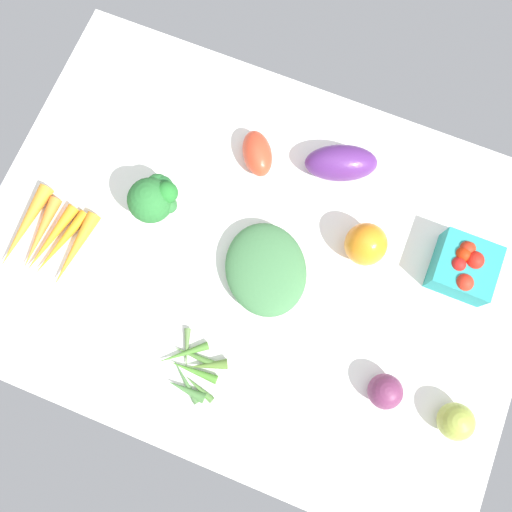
# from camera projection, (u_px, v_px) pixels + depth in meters

# --- Properties ---
(tablecloth) EXTENTS (1.04, 0.76, 0.02)m
(tablecloth) POSITION_uv_depth(u_px,v_px,m) (256.00, 260.00, 1.03)
(tablecloth) COLOR white
(tablecloth) RESTS_ON ground
(bell_pepper_orange) EXTENTS (0.09, 0.09, 0.09)m
(bell_pepper_orange) POSITION_uv_depth(u_px,v_px,m) (366.00, 244.00, 0.98)
(bell_pepper_orange) COLOR orange
(bell_pepper_orange) RESTS_ON tablecloth
(carrot_bunch) EXTENTS (0.15, 0.17, 0.03)m
(carrot_bunch) POSITION_uv_depth(u_px,v_px,m) (48.00, 237.00, 1.02)
(carrot_bunch) COLOR orange
(carrot_bunch) RESTS_ON tablecloth
(leafy_greens_clump) EXTENTS (0.22, 0.23, 0.05)m
(leafy_greens_clump) POSITION_uv_depth(u_px,v_px,m) (266.00, 269.00, 0.99)
(leafy_greens_clump) COLOR #427A47
(leafy_greens_clump) RESTS_ON tablecloth
(roma_tomato) EXTENTS (0.10, 0.11, 0.06)m
(roma_tomato) POSITION_uv_depth(u_px,v_px,m) (257.00, 153.00, 1.04)
(roma_tomato) COLOR #D64228
(roma_tomato) RESTS_ON tablecloth
(eggplant) EXTENTS (0.16, 0.12, 0.07)m
(eggplant) POSITION_uv_depth(u_px,v_px,m) (341.00, 163.00, 1.03)
(eggplant) COLOR #572774
(eggplant) RESTS_ON tablecloth
(heirloom_tomato_green) EXTENTS (0.06, 0.06, 0.06)m
(heirloom_tomato_green) POSITION_uv_depth(u_px,v_px,m) (456.00, 422.00, 0.92)
(heirloom_tomato_green) COLOR #9BAA42
(heirloom_tomato_green) RESTS_ON tablecloth
(red_onion_near_basket) EXTENTS (0.06, 0.06, 0.06)m
(red_onion_near_basket) POSITION_uv_depth(u_px,v_px,m) (385.00, 391.00, 0.94)
(red_onion_near_basket) COLOR #6E2E53
(red_onion_near_basket) RESTS_ON tablecloth
(broccoli_head) EXTENTS (0.09, 0.10, 0.11)m
(broccoli_head) POSITION_uv_depth(u_px,v_px,m) (154.00, 198.00, 0.98)
(broccoli_head) COLOR #95D387
(broccoli_head) RESTS_ON tablecloth
(berry_basket) EXTENTS (0.11, 0.11, 0.08)m
(berry_basket) POSITION_uv_depth(u_px,v_px,m) (464.00, 266.00, 0.98)
(berry_basket) COLOR teal
(berry_basket) RESTS_ON tablecloth
(okra_pile) EXTENTS (0.13, 0.12, 0.02)m
(okra_pile) POSITION_uv_depth(u_px,v_px,m) (192.00, 370.00, 0.97)
(okra_pile) COLOR #507E44
(okra_pile) RESTS_ON tablecloth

